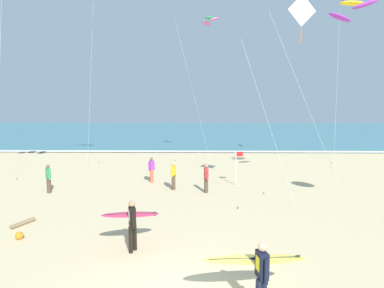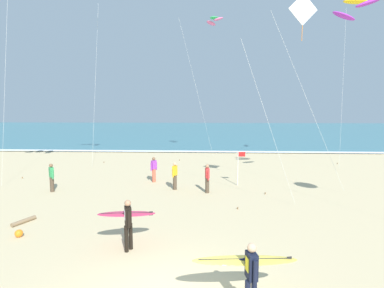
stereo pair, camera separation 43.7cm
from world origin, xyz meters
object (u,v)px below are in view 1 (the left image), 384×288
(surfer_trailing, at_px, (259,266))
(bystander_yellow_top, at_px, (173,176))
(bystander_purple_top, at_px, (152,170))
(driftwood_log, at_px, (23,223))
(bystander_red_top, at_px, (206,178))
(lifeguard_flag, at_px, (237,164))
(beach_ball, at_px, (19,236))
(kite_arc_emerald_close, at_px, (210,21))
(surfer_lead, at_px, (132,219))
(kite_arc_golden_mid, at_px, (351,9))
(kite_diamond_ivory_low, at_px, (300,16))
(bystander_green_top, at_px, (48,178))

(surfer_trailing, bearing_deg, bystander_yellow_top, 105.07)
(bystander_purple_top, bearing_deg, driftwood_log, -120.32)
(bystander_purple_top, height_order, bystander_red_top, same)
(lifeguard_flag, relative_size, beach_ball, 7.50)
(surfer_trailing, xyz_separation_m, beach_ball, (-7.75, 3.61, -0.91))
(bystander_purple_top, relative_size, bystander_red_top, 1.00)
(kite_arc_emerald_close, xyz_separation_m, lifeguard_flag, (1.29, -9.87, -11.01))
(beach_ball, bearing_deg, lifeguard_flag, 41.80)
(surfer_lead, xyz_separation_m, lifeguard_flag, (4.53, 8.46, 0.22))
(kite_arc_golden_mid, relative_size, driftwood_log, 9.90)
(kite_arc_golden_mid, bearing_deg, kite_arc_emerald_close, 121.76)
(surfer_trailing, bearing_deg, bystander_red_top, 95.43)
(kite_diamond_ivory_low, bearing_deg, bystander_yellow_top, 156.40)
(beach_ball, bearing_deg, bystander_purple_top, 67.34)
(kite_arc_golden_mid, bearing_deg, bystander_purple_top, 170.13)
(kite_arc_emerald_close, distance_m, bystander_red_top, 16.30)
(bystander_red_top, height_order, lifeguard_flag, lifeguard_flag)
(surfer_trailing, height_order, bystander_yellow_top, surfer_trailing)
(kite_diamond_ivory_low, distance_m, beach_ball, 14.50)
(surfer_trailing, distance_m, kite_arc_emerald_close, 24.05)
(surfer_trailing, bearing_deg, surfer_lead, 140.48)
(kite_arc_golden_mid, relative_size, bystander_green_top, 6.38)
(surfer_trailing, xyz_separation_m, driftwood_log, (-8.38, 4.92, -0.97))
(surfer_lead, relative_size, bystander_yellow_top, 1.26)
(lifeguard_flag, height_order, beach_ball, lifeguard_flag)
(surfer_lead, height_order, bystander_red_top, surfer_lead)
(surfer_lead, height_order, driftwood_log, surfer_lead)
(driftwood_log, bearing_deg, surfer_trailing, -30.44)
(bystander_red_top, bearing_deg, kite_arc_emerald_close, 87.06)
(surfer_lead, xyz_separation_m, kite_diamond_ivory_low, (6.76, 4.73, 7.70))
(kite_arc_emerald_close, relative_size, beach_ball, 44.95)
(beach_ball, bearing_deg, kite_arc_emerald_close, 67.21)
(surfer_trailing, relative_size, kite_arc_emerald_close, 0.21)
(bystander_purple_top, relative_size, beach_ball, 5.68)
(bystander_purple_top, relative_size, lifeguard_flag, 0.76)
(kite_arc_golden_mid, xyz_separation_m, bystander_purple_top, (-10.87, 1.89, -8.95))
(kite_diamond_ivory_low, bearing_deg, bystander_green_top, 171.84)
(bystander_yellow_top, relative_size, bystander_green_top, 1.00)
(surfer_lead, distance_m, bystander_yellow_top, 7.39)
(bystander_yellow_top, height_order, lifeguard_flag, lifeguard_flag)
(bystander_purple_top, distance_m, lifeguard_flag, 5.28)
(kite_arc_emerald_close, bearing_deg, driftwood_log, -116.22)
(kite_arc_emerald_close, height_order, driftwood_log, kite_arc_emerald_close)
(bystander_yellow_top, bearing_deg, kite_arc_emerald_close, 77.48)
(kite_arc_golden_mid, height_order, lifeguard_flag, kite_arc_golden_mid)
(surfer_lead, bearing_deg, surfer_trailing, -39.52)
(kite_arc_golden_mid, bearing_deg, beach_ball, -155.79)
(bystander_purple_top, bearing_deg, kite_diamond_ivory_low, -29.86)
(bystander_red_top, bearing_deg, beach_ball, -138.28)
(bystander_red_top, bearing_deg, bystander_purple_top, 145.94)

